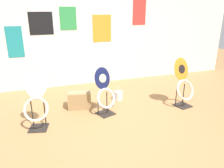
# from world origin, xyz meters

# --- Properties ---
(ground_plane) EXTENTS (14.00, 14.00, 0.00)m
(ground_plane) POSITION_xyz_m (0.00, 0.00, 0.00)
(ground_plane) COLOR #A37547
(wall_back) EXTENTS (8.00, 0.07, 2.60)m
(wall_back) POSITION_xyz_m (-0.00, 2.52, 1.30)
(wall_back) COLOR silver
(wall_back) RESTS_ON ground_plane
(toilet_seat_display_white_plain) EXTENTS (0.42, 0.42, 0.86)m
(toilet_seat_display_white_plain) POSITION_xyz_m (-1.19, 0.63, 0.40)
(toilet_seat_display_white_plain) COLOR black
(toilet_seat_display_white_plain) RESTS_ON ground_plane
(toilet_seat_display_navy_moon) EXTENTS (0.40, 0.36, 0.84)m
(toilet_seat_display_navy_moon) POSITION_xyz_m (-0.05, 0.76, 0.38)
(toilet_seat_display_navy_moon) COLOR black
(toilet_seat_display_navy_moon) RESTS_ON ground_plane
(toilet_seat_display_orange_sun) EXTENTS (0.44, 0.40, 0.92)m
(toilet_seat_display_orange_sun) POSITION_xyz_m (1.46, 0.62, 0.44)
(toilet_seat_display_orange_sun) COLOR black
(toilet_seat_display_orange_sun) RESTS_ON ground_plane
(paint_can) EXTENTS (0.18, 0.18, 0.18)m
(paint_can) POSITION_xyz_m (0.40, 1.28, 0.09)
(paint_can) COLOR silver
(paint_can) RESTS_ON ground_plane
(storage_box) EXTENTS (0.46, 0.34, 0.32)m
(storage_box) POSITION_xyz_m (-0.44, 1.15, 0.16)
(storage_box) COLOR #A37F51
(storage_box) RESTS_ON ground_plane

